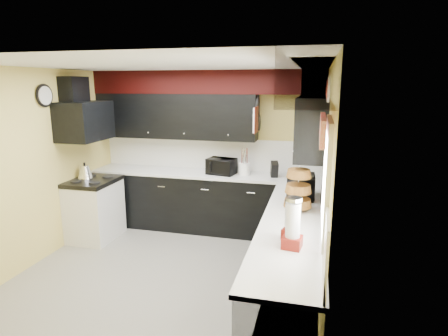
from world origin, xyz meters
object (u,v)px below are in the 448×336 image
at_px(utensil_crock, 244,169).
at_px(kettle, 85,172).
at_px(toaster_oven, 221,166).
at_px(knife_block, 274,170).
at_px(microwave, 301,186).

xyz_separation_m(utensil_crock, kettle, (-2.28, -0.71, -0.02)).
xyz_separation_m(toaster_oven, knife_block, (0.82, -0.00, -0.01)).
height_order(utensil_crock, knife_block, knife_block).
bearing_deg(microwave, kettle, 82.31).
bearing_deg(kettle, knife_block, 13.66).
bearing_deg(toaster_oven, knife_block, 10.20).
relative_size(microwave, knife_block, 2.12).
xyz_separation_m(toaster_oven, utensil_crock, (0.35, 0.04, -0.03)).
height_order(knife_block, kettle, knife_block).
bearing_deg(utensil_crock, kettle, -162.71).
xyz_separation_m(knife_block, kettle, (-2.75, -0.67, -0.04)).
relative_size(utensil_crock, knife_block, 0.80).
xyz_separation_m(microwave, utensil_crock, (-0.89, 0.98, -0.04)).
distance_m(toaster_oven, kettle, 2.04).
relative_size(knife_block, kettle, 1.08).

